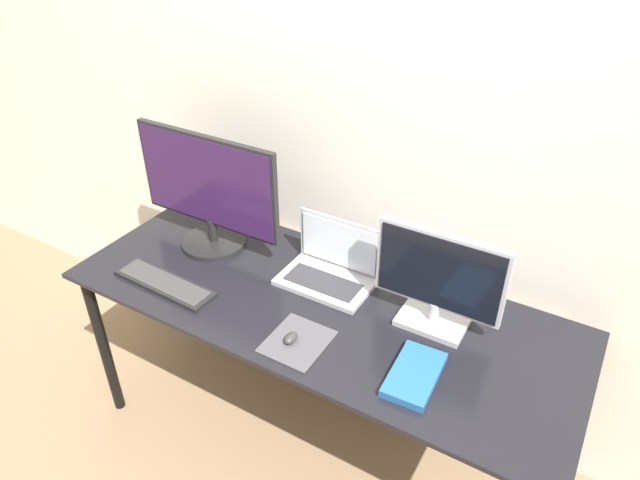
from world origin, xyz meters
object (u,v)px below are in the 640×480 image
Objects in this scene: keyboard at (164,283)px; mouse at (291,338)px; book at (414,374)px; monitor_left at (208,192)px; laptop at (331,266)px; monitor_right at (438,281)px.

mouse is (0.55, -0.01, 0.01)m from keyboard.
mouse reaches higher than book.
monitor_left reaches higher than laptop.
monitor_left is 0.69m from mouse.
monitor_right is 1.02× the size of keyboard.
monitor_left is 0.92m from monitor_right.
monitor_left is 1.52× the size of keyboard.
keyboard is 0.55m from mouse.
monitor_right is at bearing 42.01° from mouse.
laptop is 0.54m from book.
laptop reaches higher than book.
keyboard is at bearing -86.48° from monitor_left.
monitor_right is 1.74× the size of book.
laptop reaches higher than keyboard.
book is at bearing 8.79° from mouse.
monitor_left is at bearing -180.00° from monitor_right.
monitor_left is 1.87× the size of laptop.
monitor_left is at bearing 165.14° from book.
laptop is 0.81× the size of keyboard.
monitor_left reaches higher than book.
monitor_left reaches higher than monitor_right.
book is at bearing -14.86° from monitor_left.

